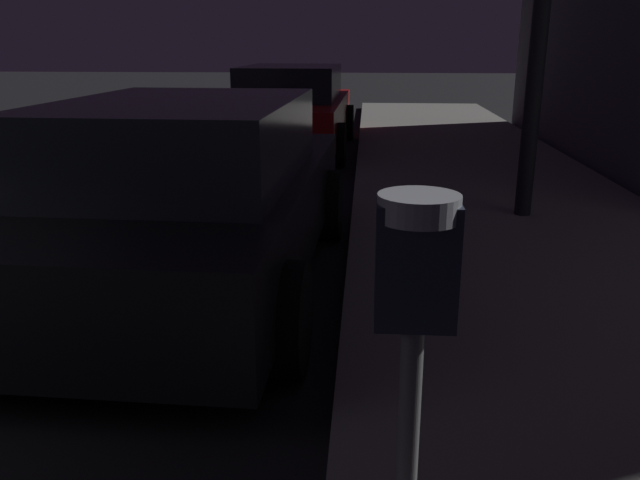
{
  "coord_description": "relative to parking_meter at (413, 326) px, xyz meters",
  "views": [
    {
      "loc": [
        4.13,
        -0.61,
        1.81
      ],
      "look_at": [
        3.95,
        1.85,
        1.04
      ],
      "focal_mm": 35.99,
      "sensor_mm": 36.0,
      "label": 1
    }
  ],
  "objects": [
    {
      "name": "car_red",
      "position": [
        -1.4,
        9.64,
        -0.45
      ],
      "size": [
        2.06,
        4.59,
        1.43
      ],
      "color": "maroon",
      "rests_on": "ground"
    },
    {
      "name": "parking_meter",
      "position": [
        0.0,
        0.0,
        0.0
      ],
      "size": [
        0.19,
        0.19,
        1.33
      ],
      "color": "#59595B",
      "rests_on": "sidewalk"
    },
    {
      "name": "car_black",
      "position": [
        -1.4,
        3.14,
        -0.44
      ],
      "size": [
        2.13,
        4.3,
        1.43
      ],
      "color": "black",
      "rests_on": "ground"
    }
  ]
}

